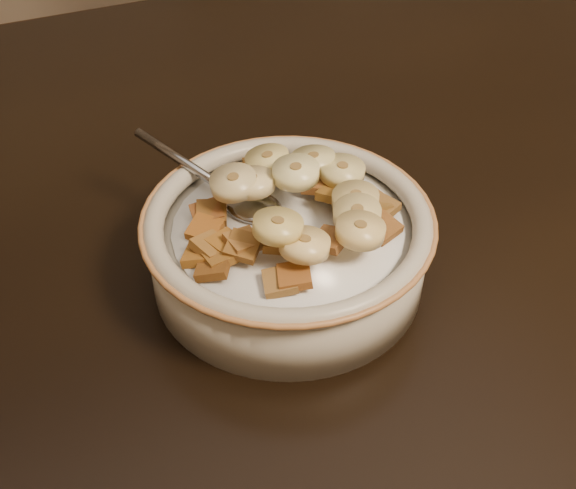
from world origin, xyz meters
name	(u,v)px	position (x,y,z in m)	size (l,w,h in m)	color
table	(490,177)	(0.00, 0.00, 0.73)	(1.40, 0.90, 0.04)	black
chair	(302,50)	(0.18, 0.80, 0.45)	(0.40, 0.40, 0.91)	#3A2512
cereal_bowl	(288,253)	(-0.22, -0.06, 0.77)	(0.19, 0.19, 0.05)	#B5AA8F
milk	(288,228)	(-0.22, -0.06, 0.80)	(0.16, 0.16, 0.00)	white
spoon	(253,206)	(-0.24, -0.04, 0.80)	(0.03, 0.05, 0.01)	gray
cereal_square_0	(243,246)	(-0.26, -0.08, 0.81)	(0.02, 0.02, 0.01)	brown
cereal_square_1	(351,188)	(-0.17, -0.05, 0.80)	(0.02, 0.02, 0.01)	#633610
cereal_square_2	(290,167)	(-0.20, -0.01, 0.80)	(0.02, 0.02, 0.01)	brown
cereal_square_3	(211,246)	(-0.28, -0.07, 0.80)	(0.02, 0.02, 0.01)	brown
cereal_square_4	(243,241)	(-0.26, -0.08, 0.81)	(0.02, 0.02, 0.01)	brown
cereal_square_5	(382,227)	(-0.17, -0.10, 0.80)	(0.02, 0.02, 0.01)	brown
cereal_square_6	(200,255)	(-0.29, -0.07, 0.80)	(0.02, 0.02, 0.01)	#9C5C1B
cereal_square_7	(328,182)	(-0.18, -0.04, 0.80)	(0.02, 0.02, 0.01)	brown
cereal_square_8	(319,184)	(-0.19, -0.04, 0.81)	(0.02, 0.02, 0.01)	#99572B
cereal_square_9	(381,207)	(-0.16, -0.08, 0.80)	(0.02, 0.02, 0.01)	brown
cereal_square_10	(213,267)	(-0.28, -0.09, 0.80)	(0.02, 0.02, 0.01)	brown
cereal_square_11	(205,229)	(-0.28, -0.05, 0.80)	(0.02, 0.02, 0.01)	brown
cereal_square_12	(253,171)	(-0.22, 0.00, 0.80)	(0.02, 0.02, 0.01)	brown
cereal_square_13	(268,170)	(-0.21, -0.01, 0.80)	(0.02, 0.02, 0.01)	#935724
cereal_square_14	(219,255)	(-0.28, -0.08, 0.80)	(0.02, 0.02, 0.01)	brown
cereal_square_15	(207,213)	(-0.27, -0.04, 0.80)	(0.02, 0.02, 0.01)	brown
cereal_square_16	(280,241)	(-0.24, -0.09, 0.81)	(0.02, 0.02, 0.01)	brown
cereal_square_17	(259,166)	(-0.22, 0.00, 0.80)	(0.02, 0.02, 0.01)	brown
cereal_square_18	(211,213)	(-0.27, -0.04, 0.80)	(0.02, 0.02, 0.01)	brown
cereal_square_19	(294,276)	(-0.24, -0.12, 0.80)	(0.02, 0.02, 0.01)	brown
cereal_square_20	(330,240)	(-0.21, -0.10, 0.81)	(0.02, 0.02, 0.01)	brown
cereal_square_21	(280,281)	(-0.25, -0.11, 0.80)	(0.02, 0.02, 0.01)	olive
cereal_square_22	(373,206)	(-0.16, -0.08, 0.80)	(0.02, 0.02, 0.01)	brown
cereal_square_23	(376,204)	(-0.16, -0.07, 0.80)	(0.02, 0.02, 0.01)	brown
cereal_square_24	(335,194)	(-0.19, -0.06, 0.81)	(0.02, 0.02, 0.01)	brown
cereal_square_25	(226,244)	(-0.27, -0.07, 0.80)	(0.02, 0.02, 0.01)	brown
cereal_square_26	(270,172)	(-0.21, -0.01, 0.80)	(0.02, 0.02, 0.01)	brown
banana_slice_0	(357,215)	(-0.19, -0.09, 0.82)	(0.03, 0.03, 0.01)	#D5C079
banana_slice_1	(313,161)	(-0.19, -0.03, 0.82)	(0.03, 0.03, 0.01)	#F2E597
banana_slice_2	(233,183)	(-0.25, -0.04, 0.82)	(0.03, 0.03, 0.01)	beige
banana_slice_3	(305,245)	(-0.23, -0.11, 0.82)	(0.03, 0.03, 0.01)	#E9CD8A
banana_slice_4	(342,171)	(-0.17, -0.05, 0.82)	(0.03, 0.03, 0.01)	tan
banana_slice_5	(278,226)	(-0.24, -0.09, 0.83)	(0.03, 0.03, 0.01)	#E8D671
banana_slice_6	(252,183)	(-0.24, -0.04, 0.82)	(0.03, 0.03, 0.01)	beige
banana_slice_7	(267,160)	(-0.22, -0.01, 0.82)	(0.03, 0.03, 0.01)	#E2C373
banana_slice_8	(360,230)	(-0.19, -0.11, 0.82)	(0.03, 0.03, 0.01)	#F5D47E
banana_slice_9	(355,200)	(-0.18, -0.08, 0.82)	(0.03, 0.03, 0.01)	#D6BA71
banana_slice_10	(296,172)	(-0.21, -0.05, 0.83)	(0.03, 0.03, 0.01)	#FFF1A7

